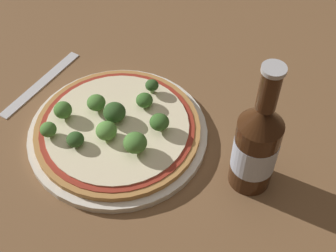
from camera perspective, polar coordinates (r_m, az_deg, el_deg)
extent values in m
plane|color=brown|center=(0.76, -6.06, -1.21)|extent=(3.00, 3.00, 0.00)
cylinder|color=silver|center=(0.75, -6.38, -0.90)|extent=(0.29, 0.29, 0.01)
cylinder|color=#B77F42|center=(0.75, -6.19, -0.20)|extent=(0.26, 0.26, 0.01)
cylinder|color=maroon|center=(0.74, -6.23, 0.09)|extent=(0.24, 0.24, 0.00)
cylinder|color=beige|center=(0.74, -6.24, 0.15)|extent=(0.23, 0.23, 0.00)
cylinder|color=#7A9E5B|center=(0.72, -11.14, -2.06)|extent=(0.01, 0.01, 0.01)
ellipsoid|color=#2D5123|center=(0.71, -11.24, -1.61)|extent=(0.03, 0.03, 0.02)
cylinder|color=#7A9E5B|center=(0.76, -8.49, 2.35)|extent=(0.01, 0.01, 0.01)
ellipsoid|color=#477A33|center=(0.75, -8.59, 2.95)|extent=(0.03, 0.03, 0.02)
cylinder|color=#7A9E5B|center=(0.76, -12.55, 1.31)|extent=(0.01, 0.01, 0.01)
ellipsoid|color=#477A33|center=(0.75, -12.70, 1.93)|extent=(0.03, 0.03, 0.03)
cylinder|color=#7A9E5B|center=(0.76, -3.08, 2.83)|extent=(0.01, 0.01, 0.01)
ellipsoid|color=#386628|center=(0.75, -3.11, 3.32)|extent=(0.03, 0.03, 0.02)
cylinder|color=#7A9E5B|center=(0.74, -14.25, -0.92)|extent=(0.01, 0.01, 0.01)
ellipsoid|color=#477A33|center=(0.73, -14.40, -0.41)|extent=(0.03, 0.03, 0.02)
cylinder|color=#7A9E5B|center=(0.70, -3.96, -2.75)|extent=(0.01, 0.01, 0.01)
ellipsoid|color=#477A33|center=(0.69, -4.02, -2.05)|extent=(0.04, 0.04, 0.03)
cylinder|color=#7A9E5B|center=(0.78, -1.95, 4.44)|extent=(0.01, 0.01, 0.01)
ellipsoid|color=#2D5123|center=(0.77, -1.97, 4.99)|extent=(0.02, 0.02, 0.02)
cylinder|color=#7A9E5B|center=(0.72, -1.05, -0.14)|extent=(0.01, 0.01, 0.01)
ellipsoid|color=#386628|center=(0.71, -1.06, 0.49)|extent=(0.03, 0.03, 0.02)
cylinder|color=#7A9E5B|center=(0.72, -7.44, -1.13)|extent=(0.01, 0.01, 0.01)
ellipsoid|color=#568E3D|center=(0.71, -7.53, -0.56)|extent=(0.03, 0.03, 0.03)
cylinder|color=#7A9E5B|center=(0.74, -6.46, 1.04)|extent=(0.01, 0.01, 0.01)
ellipsoid|color=#2D5123|center=(0.73, -6.55, 1.68)|extent=(0.04, 0.04, 0.03)
cylinder|color=#381E0F|center=(0.66, 10.49, -3.32)|extent=(0.06, 0.06, 0.12)
cylinder|color=#B2BCD1|center=(0.66, 10.52, -3.19)|extent=(0.06, 0.06, 0.06)
cone|color=#381E0F|center=(0.60, 11.52, 1.18)|extent=(0.06, 0.06, 0.03)
cylinder|color=#381E0F|center=(0.57, 12.23, 4.30)|extent=(0.03, 0.03, 0.06)
cylinder|color=#B2B2B7|center=(0.55, 12.80, 6.75)|extent=(0.03, 0.03, 0.01)
cube|color=silver|center=(0.86, -15.21, 5.07)|extent=(0.06, 0.19, 0.00)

